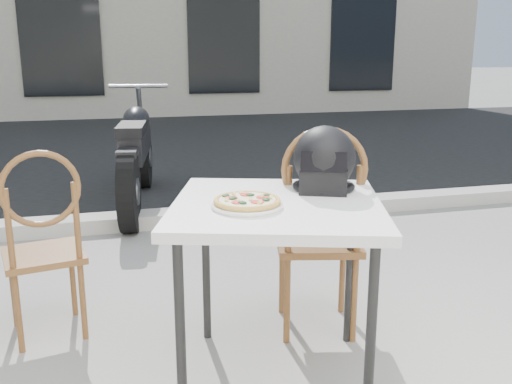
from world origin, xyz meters
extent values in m
cube|color=black|center=(0.00, 7.00, 0.00)|extent=(30.00, 8.00, 0.00)
cube|color=#A9A69E|center=(0.00, 3.00, 0.06)|extent=(30.00, 0.25, 0.12)
cube|color=black|center=(-1.70, 10.98, 1.60)|extent=(1.60, 0.08, 2.20)
cube|color=black|center=(1.70, 10.98, 1.60)|extent=(1.60, 0.08, 2.20)
cube|color=black|center=(5.00, 10.98, 1.60)|extent=(1.60, 0.08, 2.20)
cube|color=silver|center=(-0.23, 0.54, 0.81)|extent=(1.10, 1.10, 0.04)
cylinder|color=black|center=(-0.68, 0.31, 0.39)|extent=(0.05, 0.05, 0.78)
cylinder|color=black|center=(0.01, 0.09, 0.39)|extent=(0.05, 0.05, 0.78)
cylinder|color=black|center=(-0.46, 1.00, 0.39)|extent=(0.05, 0.05, 0.78)
cylinder|color=black|center=(0.22, 0.78, 0.39)|extent=(0.05, 0.05, 0.78)
cylinder|color=white|center=(-0.37, 0.49, 0.83)|extent=(0.30, 0.30, 0.01)
torus|color=white|center=(-0.37, 0.49, 0.84)|extent=(0.31, 0.31, 0.02)
cylinder|color=gold|center=(-0.37, 0.49, 0.85)|extent=(0.29, 0.29, 0.01)
torus|color=gold|center=(-0.37, 0.49, 0.86)|extent=(0.30, 0.30, 0.02)
cylinder|color=red|center=(-0.37, 0.49, 0.86)|extent=(0.26, 0.26, 0.00)
cylinder|color=beige|center=(-0.37, 0.49, 0.86)|extent=(0.25, 0.25, 0.00)
cylinder|color=red|center=(-0.30, 0.49, 0.87)|extent=(0.06, 0.06, 0.00)
cylinder|color=red|center=(-0.36, 0.56, 0.87)|extent=(0.06, 0.06, 0.00)
cylinder|color=red|center=(-0.43, 0.52, 0.87)|extent=(0.06, 0.06, 0.00)
cylinder|color=red|center=(-0.42, 0.44, 0.87)|extent=(0.06, 0.06, 0.00)
cylinder|color=red|center=(-0.34, 0.43, 0.87)|extent=(0.06, 0.06, 0.00)
ellipsoid|color=#133617|center=(-0.35, 0.54, 0.87)|extent=(0.04, 0.03, 0.01)
ellipsoid|color=#133617|center=(-0.43, 0.51, 0.87)|extent=(0.05, 0.05, 0.01)
ellipsoid|color=#133617|center=(-0.30, 0.45, 0.87)|extent=(0.03, 0.04, 0.01)
ellipsoid|color=#133617|center=(-0.41, 0.43, 0.87)|extent=(0.05, 0.05, 0.01)
ellipsoid|color=#133617|center=(-0.28, 0.52, 0.87)|extent=(0.04, 0.03, 0.01)
ellipsoid|color=#133617|center=(-0.45, 0.56, 0.87)|extent=(0.05, 0.05, 0.01)
cylinder|color=#FCF19A|center=(-0.36, 0.46, 0.87)|extent=(0.02, 0.02, 0.02)
cylinder|color=#FCF19A|center=(-0.41, 0.56, 0.87)|extent=(0.03, 0.02, 0.02)
cylinder|color=#FCF19A|center=(-0.31, 0.49, 0.87)|extent=(0.02, 0.02, 0.02)
cylinder|color=#FCF19A|center=(-0.38, 0.58, 0.87)|extent=(0.02, 0.02, 0.02)
cylinder|color=#FCF19A|center=(-0.34, 0.41, 0.87)|extent=(0.03, 0.02, 0.02)
cylinder|color=#FCF19A|center=(-0.46, 0.48, 0.87)|extent=(0.03, 0.02, 0.02)
cylinder|color=#FCF19A|center=(-0.28, 0.47, 0.87)|extent=(0.02, 0.02, 0.02)
cylinder|color=#FCF19A|center=(-0.41, 0.44, 0.87)|extent=(0.03, 0.02, 0.02)
ellipsoid|color=black|center=(0.04, 0.71, 0.97)|extent=(0.37, 0.38, 0.29)
cube|color=black|center=(0.01, 0.62, 0.89)|extent=(0.23, 0.18, 0.11)
torus|color=black|center=(0.04, 0.71, 0.84)|extent=(0.37, 0.37, 0.03)
cube|color=black|center=(-0.01, 0.59, 0.98)|extent=(0.20, 0.11, 0.09)
cube|color=brown|center=(0.12, 0.97, 0.48)|extent=(0.51, 0.51, 0.04)
cylinder|color=brown|center=(0.33, 1.09, 0.23)|extent=(0.04, 0.04, 0.46)
cylinder|color=brown|center=(0.00, 1.17, 0.23)|extent=(0.04, 0.04, 0.46)
cylinder|color=brown|center=(0.25, 0.77, 0.23)|extent=(0.04, 0.04, 0.46)
cylinder|color=brown|center=(-0.08, 0.84, 0.23)|extent=(0.04, 0.04, 0.46)
cylinder|color=brown|center=(0.25, 0.76, 0.70)|extent=(0.04, 0.04, 0.44)
cylinder|color=brown|center=(-0.08, 0.83, 0.70)|extent=(0.04, 0.04, 0.44)
torus|color=brown|center=(0.08, 0.79, 0.90)|extent=(0.41, 0.13, 0.41)
cube|color=brown|center=(-1.26, 1.26, 0.43)|extent=(0.45, 0.45, 0.03)
cylinder|color=brown|center=(-1.14, 1.44, 0.21)|extent=(0.04, 0.04, 0.42)
cylinder|color=brown|center=(-1.44, 1.38, 0.21)|extent=(0.04, 0.04, 0.42)
cylinder|color=brown|center=(-1.07, 1.14, 0.21)|extent=(0.04, 0.04, 0.42)
cylinder|color=brown|center=(-1.37, 1.08, 0.21)|extent=(0.04, 0.04, 0.42)
cylinder|color=brown|center=(-1.07, 1.13, 0.63)|extent=(0.04, 0.04, 0.40)
cylinder|color=brown|center=(-1.37, 1.07, 0.63)|extent=(0.04, 0.04, 0.40)
torus|color=brown|center=(-1.22, 1.10, 0.81)|extent=(0.37, 0.11, 0.37)
cylinder|color=black|center=(-0.54, 4.45, 0.33)|extent=(0.23, 0.68, 0.67)
cylinder|color=gray|center=(-0.54, 4.45, 0.33)|extent=(0.19, 0.24, 0.22)
cylinder|color=black|center=(-0.76, 2.91, 0.33)|extent=(0.23, 0.68, 0.67)
cylinder|color=gray|center=(-0.76, 2.91, 0.33)|extent=(0.19, 0.24, 0.22)
cube|color=black|center=(-0.65, 3.68, 0.61)|extent=(0.36, 1.19, 0.25)
ellipsoid|color=black|center=(-0.63, 3.85, 0.80)|extent=(0.31, 0.49, 0.25)
cube|color=black|center=(-0.70, 3.35, 0.78)|extent=(0.30, 0.58, 0.09)
cylinder|color=gray|center=(-0.55, 4.36, 0.69)|extent=(0.10, 0.36, 0.79)
cylinder|color=gray|center=(-0.57, 4.23, 1.09)|extent=(0.58, 0.12, 0.04)
cube|color=black|center=(-0.76, 2.93, 0.65)|extent=(0.19, 0.26, 0.06)
camera|label=1|loc=(-0.90, -1.67, 1.45)|focal=40.00mm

